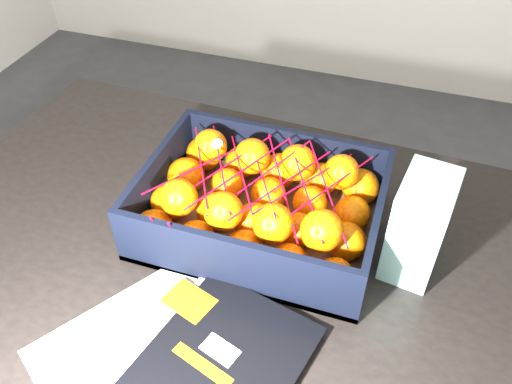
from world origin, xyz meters
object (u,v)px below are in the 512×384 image
(table, at_px, (234,281))
(produce_crate, at_px, (261,212))
(magazine_stack, at_px, (186,361))
(retail_carton, at_px, (419,226))

(table, bearing_deg, produce_crate, 63.19)
(magazine_stack, bearing_deg, retail_carton, 46.41)
(produce_crate, bearing_deg, retail_carton, -0.47)
(produce_crate, distance_m, retail_carton, 0.27)
(magazine_stack, bearing_deg, produce_crate, 86.83)
(table, distance_m, magazine_stack, 0.26)
(retail_carton, bearing_deg, magazine_stack, -125.18)
(magazine_stack, bearing_deg, table, 93.86)
(table, distance_m, retail_carton, 0.36)
(table, xyz_separation_m, retail_carton, (0.30, 0.06, 0.19))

